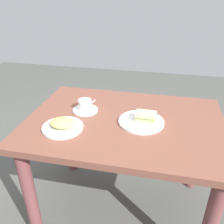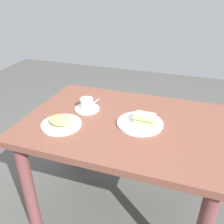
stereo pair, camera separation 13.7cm
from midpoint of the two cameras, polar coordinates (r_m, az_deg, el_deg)
ground_plane at (r=1.81m, az=4.64°, el=-21.95°), size 6.00×6.00×0.00m
dining_table at (r=1.41m, az=5.56°, el=-6.49°), size 1.11×0.79×0.71m
sandwich_plate at (r=1.32m, az=9.69°, el=-2.78°), size 0.25×0.25×0.01m
sandwich_front at (r=1.30m, az=10.85°, el=-1.64°), size 0.11×0.08×0.05m
coffee_saucer at (r=1.46m, az=-3.35°, el=0.71°), size 0.15×0.15×0.01m
coffee_cup at (r=1.44m, az=-3.37°, el=2.10°), size 0.08×0.11×0.06m
spoon at (r=1.51m, az=-1.89°, el=2.11°), size 0.03×0.10×0.01m
side_plate at (r=1.31m, az=-9.16°, el=-3.05°), size 0.22×0.22×0.01m
side_food_pile at (r=1.29m, az=-9.26°, el=-1.95°), size 0.13×0.11×0.04m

